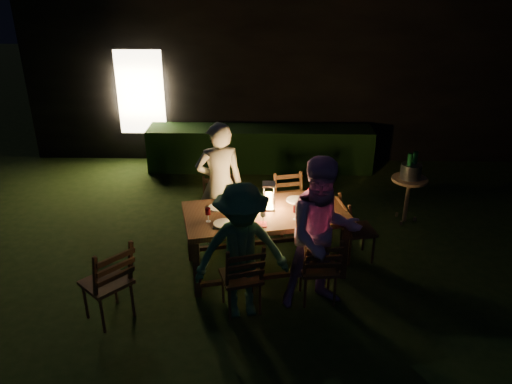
{
  "coord_description": "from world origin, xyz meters",
  "views": [
    {
      "loc": [
        -0.35,
        -5.22,
        3.58
      ],
      "look_at": [
        -0.5,
        0.5,
        0.97
      ],
      "focal_mm": 35.0,
      "sensor_mm": 36.0,
      "label": 1
    }
  ],
  "objects_px": {
    "chair_near_right": "(318,279)",
    "chair_end": "(356,239)",
    "chair_near_left": "(242,288)",
    "ice_bucket": "(411,171)",
    "bottle_bucket_b": "(414,167)",
    "dining_table": "(266,217)",
    "person_opp_right": "(323,235)",
    "chair_spare": "(109,295)",
    "person_house_side": "(220,184)",
    "person_opp_left": "(242,252)",
    "bottle_table": "(245,203)",
    "bottle_bucket_a": "(409,169)",
    "lantern": "(269,198)",
    "chair_far_left": "(221,224)",
    "side_table": "(409,183)",
    "chair_far_right": "(291,218)"
  },
  "relations": [
    {
      "from": "chair_near_right",
      "to": "chair_far_right",
      "type": "height_order",
      "value": "chair_far_right"
    },
    {
      "from": "dining_table",
      "to": "bottle_table",
      "type": "distance_m",
      "value": 0.33
    },
    {
      "from": "chair_near_right",
      "to": "chair_far_left",
      "type": "bearing_deg",
      "value": 127.99
    },
    {
      "from": "chair_spare",
      "to": "person_opp_left",
      "type": "bearing_deg",
      "value": -42.27
    },
    {
      "from": "chair_near_right",
      "to": "bottle_table",
      "type": "distance_m",
      "value": 1.24
    },
    {
      "from": "person_house_side",
      "to": "chair_near_right",
      "type": "bearing_deg",
      "value": 119.45
    },
    {
      "from": "dining_table",
      "to": "chair_far_left",
      "type": "height_order",
      "value": "chair_far_left"
    },
    {
      "from": "person_opp_left",
      "to": "ice_bucket",
      "type": "height_order",
      "value": "person_opp_left"
    },
    {
      "from": "chair_far_right",
      "to": "ice_bucket",
      "type": "xyz_separation_m",
      "value": [
        1.77,
        0.5,
        0.53
      ]
    },
    {
      "from": "dining_table",
      "to": "bottle_bucket_b",
      "type": "bearing_deg",
      "value": 19.6
    },
    {
      "from": "chair_end",
      "to": "side_table",
      "type": "height_order",
      "value": "chair_end"
    },
    {
      "from": "ice_bucket",
      "to": "bottle_bucket_b",
      "type": "height_order",
      "value": "bottle_bucket_b"
    },
    {
      "from": "chair_near_right",
      "to": "chair_far_left",
      "type": "xyz_separation_m",
      "value": [
        -1.23,
        1.29,
        0.01
      ]
    },
    {
      "from": "side_table",
      "to": "chair_far_right",
      "type": "bearing_deg",
      "value": -164.26
    },
    {
      "from": "chair_near_left",
      "to": "bottle_bucket_a",
      "type": "xyz_separation_m",
      "value": [
        2.33,
        2.19,
        0.58
      ]
    },
    {
      "from": "chair_near_right",
      "to": "chair_end",
      "type": "xyz_separation_m",
      "value": [
        0.58,
        0.93,
        -0.0
      ]
    },
    {
      "from": "dining_table",
      "to": "person_opp_right",
      "type": "bearing_deg",
      "value": -61.24
    },
    {
      "from": "chair_near_right",
      "to": "chair_spare",
      "type": "bearing_deg",
      "value": -175.97
    },
    {
      "from": "chair_near_right",
      "to": "bottle_table",
      "type": "bearing_deg",
      "value": 139.95
    },
    {
      "from": "lantern",
      "to": "bottle_bucket_b",
      "type": "relative_size",
      "value": 1.09
    },
    {
      "from": "chair_far_right",
      "to": "chair_end",
      "type": "distance_m",
      "value": 1.03
    },
    {
      "from": "chair_near_right",
      "to": "person_opp_left",
      "type": "relative_size",
      "value": 0.59
    },
    {
      "from": "bottle_table",
      "to": "bottle_bucket_b",
      "type": "distance_m",
      "value": 2.83
    },
    {
      "from": "person_opp_left",
      "to": "person_opp_right",
      "type": "bearing_deg",
      "value": 0.0
    },
    {
      "from": "chair_spare",
      "to": "ice_bucket",
      "type": "height_order",
      "value": "chair_spare"
    },
    {
      "from": "chair_far_left",
      "to": "chair_end",
      "type": "distance_m",
      "value": 1.85
    },
    {
      "from": "chair_near_left",
      "to": "bottle_bucket_a",
      "type": "bearing_deg",
      "value": 25.65
    },
    {
      "from": "chair_near_left",
      "to": "bottle_bucket_a",
      "type": "distance_m",
      "value": 3.25
    },
    {
      "from": "chair_spare",
      "to": "person_opp_left",
      "type": "distance_m",
      "value": 1.53
    },
    {
      "from": "person_house_side",
      "to": "bottle_table",
      "type": "relative_size",
      "value": 6.25
    },
    {
      "from": "chair_spare",
      "to": "lantern",
      "type": "relative_size",
      "value": 2.91
    },
    {
      "from": "chair_spare",
      "to": "person_house_side",
      "type": "height_order",
      "value": "person_house_side"
    },
    {
      "from": "dining_table",
      "to": "chair_far_left",
      "type": "xyz_separation_m",
      "value": [
        -0.62,
        0.64,
        -0.45
      ]
    },
    {
      "from": "chair_near_right",
      "to": "ice_bucket",
      "type": "height_order",
      "value": "chair_near_right"
    },
    {
      "from": "person_opp_left",
      "to": "lantern",
      "type": "bearing_deg",
      "value": 60.11
    },
    {
      "from": "chair_near_left",
      "to": "ice_bucket",
      "type": "height_order",
      "value": "chair_near_left"
    },
    {
      "from": "lantern",
      "to": "bottle_bucket_b",
      "type": "bearing_deg",
      "value": 32.35
    },
    {
      "from": "bottle_bucket_b",
      "to": "dining_table",
      "type": "bearing_deg",
      "value": -146.96
    },
    {
      "from": "chair_far_left",
      "to": "person_opp_left",
      "type": "distance_m",
      "value": 1.67
    },
    {
      "from": "dining_table",
      "to": "person_opp_left",
      "type": "distance_m",
      "value": 0.94
    },
    {
      "from": "person_opp_right",
      "to": "lantern",
      "type": "distance_m",
      "value": 0.96
    },
    {
      "from": "chair_far_left",
      "to": "bottle_bucket_b",
      "type": "distance_m",
      "value": 2.95
    },
    {
      "from": "person_opp_left",
      "to": "chair_far_left",
      "type": "bearing_deg",
      "value": 89.99
    },
    {
      "from": "bottle_bucket_a",
      "to": "lantern",
      "type": "bearing_deg",
      "value": -147.98
    },
    {
      "from": "chair_end",
      "to": "bottle_bucket_a",
      "type": "height_order",
      "value": "bottle_bucket_a"
    },
    {
      "from": "chair_near_right",
      "to": "chair_end",
      "type": "relative_size",
      "value": 1.01
    },
    {
      "from": "dining_table",
      "to": "person_opp_left",
      "type": "bearing_deg",
      "value": -118.76
    },
    {
      "from": "chair_end",
      "to": "bottle_bucket_a",
      "type": "distance_m",
      "value": 1.49
    },
    {
      "from": "chair_end",
      "to": "person_opp_left",
      "type": "height_order",
      "value": "person_opp_left"
    },
    {
      "from": "chair_far_right",
      "to": "side_table",
      "type": "relative_size",
      "value": 1.32
    }
  ]
}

